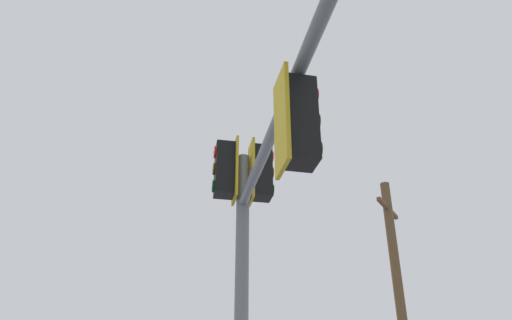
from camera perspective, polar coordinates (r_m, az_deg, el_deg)
signal_mast_assembly at (r=6.72m, az=-0.04°, el=-5.75°), size 6.24×1.70×5.78m
utility_pole_wooden at (r=16.16m, az=15.92°, el=-16.51°), size 1.23×1.53×8.87m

